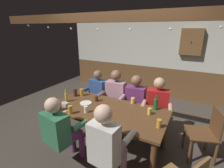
{
  "coord_description": "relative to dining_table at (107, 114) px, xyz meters",
  "views": [
    {
      "loc": [
        1.28,
        -2.38,
        2.09
      ],
      "look_at": [
        0.0,
        0.03,
        1.16
      ],
      "focal_mm": 26.6,
      "sensor_mm": 36.0,
      "label": 1
    }
  ],
  "objects": [
    {
      "name": "person_1",
      "position": [
        -0.22,
        0.73,
        0.02
      ],
      "size": [
        0.58,
        0.54,
        1.25
      ],
      "rotation": [
        0.0,
        0.0,
        3.22
      ],
      "color": "#B78493",
      "rests_on": "ground_plane"
    },
    {
      "name": "bottle_1",
      "position": [
        -0.83,
        -0.09,
        0.18
      ],
      "size": [
        0.05,
        0.05,
        0.24
      ],
      "color": "gold",
      "rests_on": "dining_table"
    },
    {
      "name": "plate_0",
      "position": [
        -0.46,
        0.01,
        0.1
      ],
      "size": [
        0.22,
        0.22,
        0.01
      ],
      "primitive_type": "cylinder",
      "color": "white",
      "rests_on": "dining_table"
    },
    {
      "name": "string_lights",
      "position": [
        -0.0,
        0.23,
        1.42
      ],
      "size": [
        4.1,
        0.04,
        0.11
      ],
      "color": "#F9EAB2"
    },
    {
      "name": "pint_glass_2",
      "position": [
        -0.34,
        0.19,
        0.15
      ],
      "size": [
        0.07,
        0.07,
        0.11
      ],
      "primitive_type": "cylinder",
      "color": "#4C2D19",
      "rests_on": "dining_table"
    },
    {
      "name": "ground_plane",
      "position": [
        0.0,
        0.16,
        -0.67
      ],
      "size": [
        6.96,
        6.96,
        0.0
      ],
      "primitive_type": "plane",
      "color": "#423A33"
    },
    {
      "name": "person_0",
      "position": [
        -0.7,
        0.71,
        -0.02
      ],
      "size": [
        0.58,
        0.55,
        1.19
      ],
      "rotation": [
        0.0,
        0.0,
        3.0
      ],
      "color": "#2D4C84",
      "rests_on": "ground_plane"
    },
    {
      "name": "person_2",
      "position": [
        0.23,
        0.72,
        -0.01
      ],
      "size": [
        0.56,
        0.56,
        1.2
      ],
      "rotation": [
        0.0,
        0.0,
        3.22
      ],
      "color": "#6B2D66",
      "rests_on": "ground_plane"
    },
    {
      "name": "pint_glass_3",
      "position": [
        -0.69,
        -0.42,
        0.17
      ],
      "size": [
        0.08,
        0.08,
        0.15
      ],
      "primitive_type": "cylinder",
      "color": "#4C2D19",
      "rests_on": "dining_table"
    },
    {
      "name": "pint_glass_5",
      "position": [
        -0.75,
        0.28,
        0.16
      ],
      "size": [
        0.08,
        0.08,
        0.15
      ],
      "primitive_type": "cylinder",
      "color": "gold",
      "rests_on": "dining_table"
    },
    {
      "name": "chair_empty_near_left",
      "position": [
        1.56,
        0.52,
        -0.19
      ],
      "size": [
        0.56,
        0.56,
        0.88
      ],
      "rotation": [
        0.0,
        0.0,
        -4.39
      ],
      "color": "brown",
      "rests_on": "ground_plane"
    },
    {
      "name": "pint_glass_8",
      "position": [
        0.7,
        0.16,
        0.15
      ],
      "size": [
        0.06,
        0.06,
        0.11
      ],
      "primitive_type": "cylinder",
      "color": "#E5C64C",
      "rests_on": "dining_table"
    },
    {
      "name": "back_wall_upper",
      "position": [
        0.0,
        2.96,
        0.96
      ],
      "size": [
        5.8,
        0.12,
        1.41
      ],
      "primitive_type": "cube",
      "color": "beige"
    },
    {
      "name": "person_4",
      "position": [
        -0.39,
        -0.72,
        -0.01
      ],
      "size": [
        0.6,
        0.59,
        1.19
      ],
      "rotation": [
        0.0,
        0.0,
        -0.16
      ],
      "color": "#33724C",
      "rests_on": "ground_plane"
    },
    {
      "name": "back_wall_wainscot",
      "position": [
        0.0,
        2.96,
        -0.21
      ],
      "size": [
        5.8,
        0.12,
        0.92
      ],
      "primitive_type": "cube",
      "color": "brown",
      "rests_on": "ground_plane"
    },
    {
      "name": "person_5",
      "position": [
        0.41,
        -0.72,
        0.03
      ],
      "size": [
        0.53,
        0.53,
        1.27
      ],
      "rotation": [
        0.0,
        0.0,
        -0.07
      ],
      "color": "silver",
      "rests_on": "ground_plane"
    },
    {
      "name": "wall_dart_cabinet",
      "position": [
        1.02,
        2.83,
        1.06
      ],
      "size": [
        0.56,
        0.15,
        0.7
      ],
      "color": "brown"
    },
    {
      "name": "condiment_caddy",
      "position": [
        -0.75,
        -0.23,
        0.12
      ],
      "size": [
        0.14,
        0.1,
        0.05
      ],
      "primitive_type": "cube",
      "color": "#B2B7BC",
      "rests_on": "dining_table"
    },
    {
      "name": "pint_glass_0",
      "position": [
        0.92,
        -0.14,
        0.15
      ],
      "size": [
        0.07,
        0.07,
        0.12
      ],
      "primitive_type": "cylinder",
      "color": "gold",
      "rests_on": "dining_table"
    },
    {
      "name": "person_3",
      "position": [
        0.7,
        0.72,
        0.0
      ],
      "size": [
        0.59,
        0.57,
        1.21
      ],
      "rotation": [
        0.0,
        0.0,
        3.3
      ],
      "color": "#AD1919",
      "rests_on": "ground_plane"
    },
    {
      "name": "pint_glass_4",
      "position": [
        0.31,
        0.43,
        0.15
      ],
      "size": [
        0.07,
        0.07,
        0.11
      ],
      "primitive_type": "cylinder",
      "color": "#E5C64C",
      "rests_on": "dining_table"
    },
    {
      "name": "pint_glass_7",
      "position": [
        -0.86,
        0.2,
        0.17
      ],
      "size": [
        0.08,
        0.08,
        0.16
      ],
      "primitive_type": "cylinder",
      "color": "#4C2D19",
      "rests_on": "dining_table"
    },
    {
      "name": "dining_table",
      "position": [
        0.0,
        0.0,
        0.0
      ],
      "size": [
        2.03,
        0.98,
        0.76
      ],
      "color": "brown",
      "rests_on": "ground_plane"
    },
    {
      "name": "ceiling_beam",
      "position": [
        0.0,
        0.28,
        1.58
      ],
      "size": [
        5.22,
        0.14,
        0.16
      ],
      "primitive_type": "cube",
      "color": "brown"
    },
    {
      "name": "pint_glass_1",
      "position": [
        -0.25,
        -0.26,
        0.15
      ],
      "size": [
        0.07,
        0.07,
        0.11
      ],
      "primitive_type": "cylinder",
      "color": "white",
      "rests_on": "dining_table"
    },
    {
      "name": "pint_glass_6",
      "position": [
        -0.45,
        -0.42,
        0.16
      ],
      "size": [
        0.07,
        0.07,
        0.14
      ],
      "primitive_type": "cylinder",
      "color": "gold",
      "rests_on": "dining_table"
    },
    {
      "name": "bottle_0",
      "position": [
        0.74,
        0.37,
        0.19
      ],
      "size": [
        0.07,
        0.07,
        0.25
      ],
      "color": "#195923",
      "rests_on": "dining_table"
    }
  ]
}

